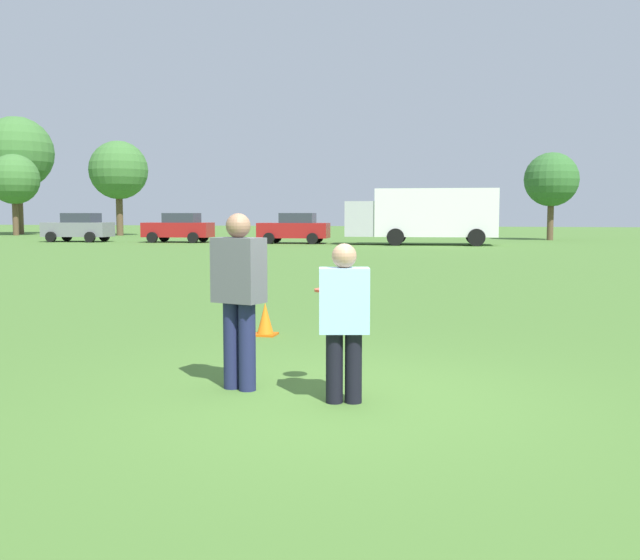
# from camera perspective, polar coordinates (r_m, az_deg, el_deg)

# --- Properties ---
(ground_plane) EXTENTS (195.16, 195.16, 0.00)m
(ground_plane) POSITION_cam_1_polar(r_m,az_deg,el_deg) (7.12, 0.91, -9.13)
(ground_plane) COLOR #47702D
(player_thrower) EXTENTS (0.55, 0.41, 1.77)m
(player_thrower) POSITION_cam_1_polar(r_m,az_deg,el_deg) (7.28, -6.38, -0.86)
(player_thrower) COLOR #1E234C
(player_thrower) RESTS_ON ground
(player_defender) EXTENTS (0.51, 0.37, 1.49)m
(player_defender) POSITION_cam_1_polar(r_m,az_deg,el_deg) (6.74, 1.90, -2.76)
(player_defender) COLOR black
(player_defender) RESTS_ON ground
(frisbee) EXTENTS (0.27, 0.27, 0.05)m
(frisbee) POSITION_cam_1_polar(r_m,az_deg,el_deg) (7.27, 0.61, -0.74)
(frisbee) COLOR #E54C33
(traffic_cone) EXTENTS (0.32, 0.32, 0.48)m
(traffic_cone) POSITION_cam_1_polar(r_m,az_deg,el_deg) (10.60, -4.32, -3.13)
(traffic_cone) COLOR #D8590C
(traffic_cone) RESTS_ON ground
(parked_car_near_left) EXTENTS (4.32, 2.46, 1.82)m
(parked_car_near_left) POSITION_cam_1_polar(r_m,az_deg,el_deg) (48.66, -18.41, 3.95)
(parked_car_near_left) COLOR slate
(parked_car_near_left) RESTS_ON ground
(parked_car_mid_left) EXTENTS (4.32, 2.46, 1.82)m
(parked_car_mid_left) POSITION_cam_1_polar(r_m,az_deg,el_deg) (46.14, -11.01, 4.07)
(parked_car_mid_left) COLOR maroon
(parked_car_mid_left) RESTS_ON ground
(parked_car_center) EXTENTS (4.32, 2.46, 1.82)m
(parked_car_center) POSITION_cam_1_polar(r_m,az_deg,el_deg) (43.68, -2.01, 4.10)
(parked_car_center) COLOR maroon
(parked_car_center) RESTS_ON ground
(box_truck) EXTENTS (8.66, 3.42, 3.18)m
(box_truck) POSITION_cam_1_polar(r_m,az_deg,el_deg) (41.98, 8.22, 5.13)
(box_truck) COLOR white
(box_truck) RESTS_ON ground
(tree_west_oak) EXTENTS (6.24, 6.24, 10.14)m
(tree_west_oak) POSITION_cam_1_polar(r_m,az_deg,el_deg) (68.87, -22.69, 9.15)
(tree_west_oak) COLOR brown
(tree_west_oak) RESTS_ON ground
(tree_west_maple) EXTENTS (4.10, 4.10, 6.67)m
(tree_west_maple) POSITION_cam_1_polar(r_m,az_deg,el_deg) (65.27, -22.87, 7.28)
(tree_west_maple) COLOR brown
(tree_west_maple) RESTS_ON ground
(tree_center_elm) EXTENTS (4.73, 4.73, 7.69)m
(tree_center_elm) POSITION_cam_1_polar(r_m,az_deg,el_deg) (61.96, -15.53, 8.28)
(tree_center_elm) COLOR brown
(tree_center_elm) RESTS_ON ground
(tree_east_birch) EXTENTS (3.62, 3.62, 5.89)m
(tree_east_birch) POSITION_cam_1_polar(r_m,az_deg,el_deg) (51.67, 17.70, 7.50)
(tree_east_birch) COLOR brown
(tree_east_birch) RESTS_ON ground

